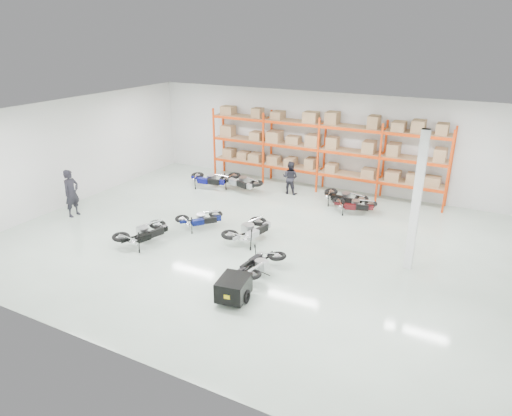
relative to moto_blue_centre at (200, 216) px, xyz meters
The scene contains 14 objects.
room 3.04m from the moto_blue_centre, ahead, with size 18.00×18.00×18.00m.
pallet_rack 7.12m from the moto_blue_centre, 68.88° to the left, with size 11.28×0.98×3.62m.
structural_column 7.90m from the moto_blue_centre, ahead, with size 0.25×0.25×4.50m, color white.
moto_blue_centre is the anchor object (origin of this frame).
moto_silver_left 2.25m from the moto_blue_centre, ahead, with size 0.83×1.87×1.14m, color #AEB0B5, non-canonical shape.
moto_black_far_left 2.34m from the moto_blue_centre, 115.35° to the right, with size 0.81×1.81×1.11m, color black, non-canonical shape.
moto_touring_right 4.29m from the moto_blue_centre, 30.79° to the right, with size 0.75×1.70×1.04m, color black, non-canonical shape.
trailer 5.29m from the moto_blue_centre, 45.85° to the right, with size 0.93×1.71×0.70m.
moto_back_a 4.79m from the moto_blue_centre, 118.83° to the left, with size 0.82×1.86×1.13m, color #0B0C67, non-canonical shape.
moto_back_b 4.65m from the moto_blue_centre, 99.53° to the left, with size 0.85×1.92×1.18m, color #A2A7AB, non-canonical shape.
moto_back_c 6.38m from the moto_blue_centre, 49.12° to the left, with size 0.78×1.75×1.07m, color black, non-canonical shape.
moto_back_d 6.41m from the moto_blue_centre, 41.36° to the left, with size 0.71×1.60×0.98m, color #410D10, non-canonical shape.
person_left 5.51m from the moto_blue_centre, 165.74° to the right, with size 0.71×0.47×1.95m, color black.
person_back 5.44m from the moto_blue_centre, 74.35° to the left, with size 0.75×0.59×1.55m, color #212129.
Camera 1 is at (6.87, -13.29, 7.19)m, focal length 32.00 mm.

